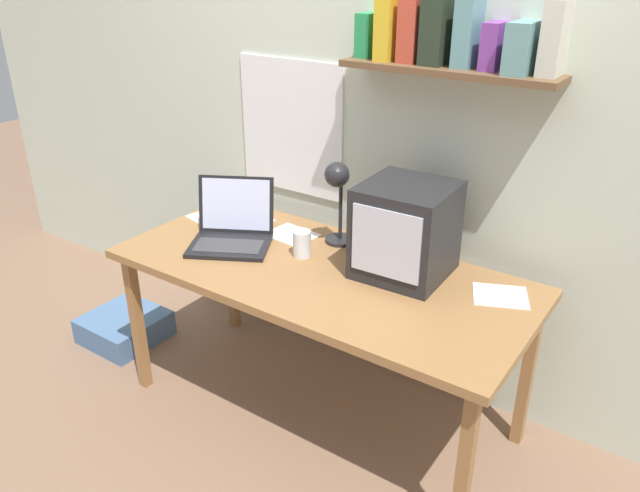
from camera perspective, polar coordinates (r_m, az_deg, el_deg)
name	(u,v)px	position (r m, az deg, el deg)	size (l,w,h in m)	color
ground_plane	(320,410)	(2.89, 0.00, -14.78)	(12.00, 12.00, 0.00)	#82624C
back_wall	(388,98)	(2.68, 6.26, 13.27)	(5.60, 0.24, 2.60)	silver
corner_desk	(320,281)	(2.51, 0.00, -3.23)	(1.69, 0.76, 0.72)	#97683C
crt_monitor	(406,230)	(2.40, 7.84, 1.45)	(0.35, 0.35, 0.36)	#232326
laptop	(232,227)	(2.71, -8.01, 1.69)	(0.44, 0.43, 0.26)	black
desk_lamp	(338,189)	(2.57, 1.63, 5.26)	(0.13, 0.18, 0.38)	#232326
juice_glass	(302,245)	(2.57, -1.66, 0.10)	(0.08, 0.08, 0.11)	white
open_notebook	(291,235)	(2.77, -2.63, 1.04)	(0.23, 0.19, 0.00)	white
printed_handout	(500,296)	(2.39, 16.17, -4.40)	(0.25, 0.23, 0.00)	white
loose_paper_near_monitor	(211,219)	(2.98, -9.93, 2.45)	(0.25, 0.20, 0.00)	white
loose_paper_near_laptop	(247,218)	(2.96, -6.73, 2.52)	(0.26, 0.25, 0.00)	white
floor_cushion	(125,327)	(3.46, -17.42, -7.08)	(0.37, 0.37, 0.13)	#4C6E99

